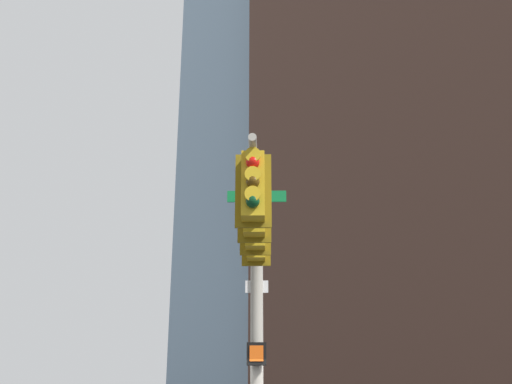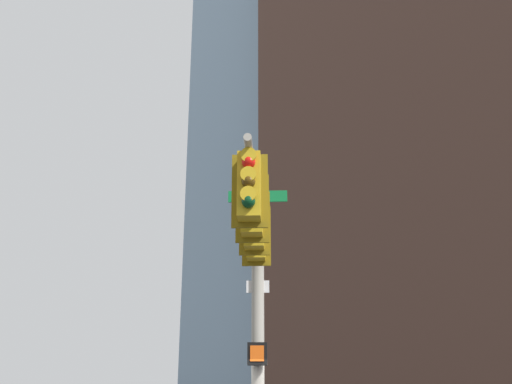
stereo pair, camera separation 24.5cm
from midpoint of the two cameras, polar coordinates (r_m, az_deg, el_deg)
The scene contains 5 objects.
signal_pole_assembly at distance 10.77m, azimuth -0.70°, elevation -6.07°, with size 3.19×3.40×6.02m.
building_brick_nearside at distance 52.63m, azimuth 15.23°, elevation 12.69°, with size 23.11×16.84×57.98m, color #4C3328.
building_brick_midblock at distance 46.05m, azimuth 21.12°, elevation 0.51°, with size 18.58×16.09×32.56m, color brown.
building_glass_tower at distance 65.73m, azimuth 11.80°, elevation 12.13°, with size 31.14×28.38×71.03m, color #7A99B2.
building_brick_farside at distance 75.44m, azimuth 6.86°, elevation -3.89°, with size 17.01×18.47×43.10m, color brown.
Camera 1 is at (-8.16, 8.63, 1.72)m, focal length 42.75 mm.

